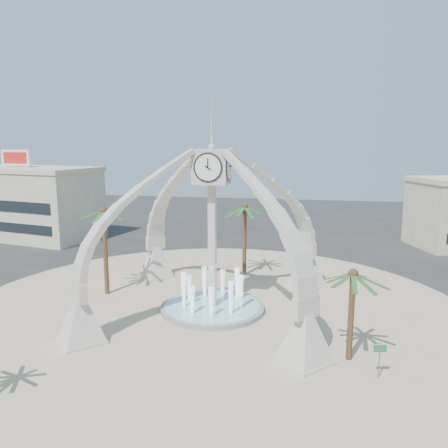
% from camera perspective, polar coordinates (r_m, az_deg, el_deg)
% --- Properties ---
extents(ground, '(140.00, 140.00, 0.00)m').
position_cam_1_polar(ground, '(34.39, -1.50, -11.22)').
color(ground, '#282828').
rests_on(ground, ground).
extents(plaza, '(40.00, 40.00, 0.06)m').
position_cam_1_polar(plaza, '(34.38, -1.50, -11.17)').
color(plaza, tan).
rests_on(plaza, ground).
extents(clock_tower, '(17.94, 17.94, 16.30)m').
position_cam_1_polar(clock_tower, '(32.55, -1.56, -0.54)').
color(clock_tower, beige).
rests_on(clock_tower, ground).
extents(fountain, '(8.00, 8.00, 3.62)m').
position_cam_1_polar(fountain, '(34.28, -1.51, -10.77)').
color(fountain, '#9A9A9D').
rests_on(fountain, ground).
extents(building_nw, '(23.75, 13.73, 11.90)m').
position_cam_1_polar(building_nw, '(66.38, -25.10, 2.67)').
color(building_nw, beige).
rests_on(building_nw, ground).
extents(palm_east, '(4.75, 4.75, 6.05)m').
position_cam_1_polar(palm_east, '(26.29, 16.53, -6.41)').
color(palm_east, brown).
rests_on(palm_east, ground).
extents(palm_west, '(5.17, 5.17, 7.99)m').
position_cam_1_polar(palm_west, '(37.44, -15.48, 1.45)').
color(palm_west, brown).
rests_on(palm_west, ground).
extents(palm_north, '(5.47, 5.47, 7.60)m').
position_cam_1_polar(palm_north, '(41.50, 2.73, 2.13)').
color(palm_north, brown).
rests_on(palm_north, ground).
extents(street_sign, '(0.78, 0.18, 2.14)m').
position_cam_1_polar(street_sign, '(26.05, 19.67, -15.59)').
color(street_sign, slate).
rests_on(street_sign, ground).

